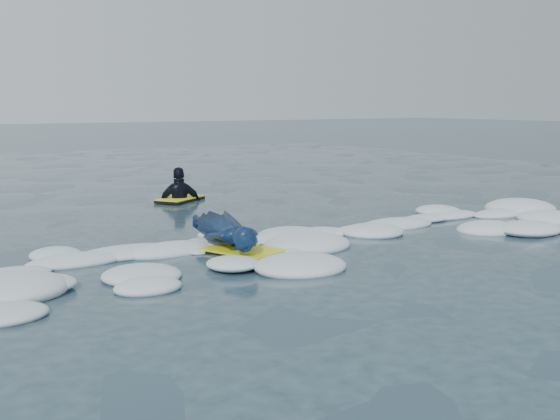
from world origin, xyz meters
The scene contains 4 objects.
ground centered at (0.00, 0.00, 0.00)m, with size 120.00×120.00×0.00m, color #182E3B.
foam_band centered at (0.00, 1.03, 0.00)m, with size 12.00×3.10×0.30m, color white, non-canonical shape.
prone_woman_unit centered at (0.17, 1.25, 0.24)m, with size 1.02×1.86×0.46m.
waiting_rider_unit centered at (1.57, 5.82, -0.08)m, with size 1.15×1.01×1.51m.
Camera 1 is at (-3.96, -6.47, 1.88)m, focal length 45.00 mm.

